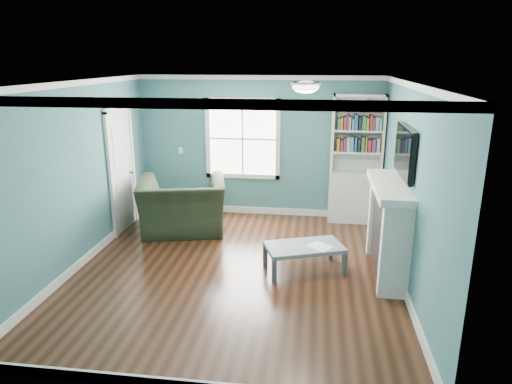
# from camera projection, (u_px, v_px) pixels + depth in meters

# --- Properties ---
(floor) EXTENTS (5.00, 5.00, 0.00)m
(floor) POSITION_uv_depth(u_px,v_px,m) (236.00, 270.00, 6.47)
(floor) COLOR black
(floor) RESTS_ON ground
(room_walls) EXTENTS (5.00, 5.00, 5.00)m
(room_walls) POSITION_uv_depth(u_px,v_px,m) (235.00, 161.00, 6.03)
(room_walls) COLOR teal
(room_walls) RESTS_ON ground
(trim) EXTENTS (4.50, 5.00, 2.60)m
(trim) POSITION_uv_depth(u_px,v_px,m) (235.00, 186.00, 6.12)
(trim) COLOR white
(trim) RESTS_ON ground
(window) EXTENTS (1.40, 0.06, 1.50)m
(window) POSITION_uv_depth(u_px,v_px,m) (243.00, 139.00, 8.47)
(window) COLOR white
(window) RESTS_ON room_walls
(bookshelf) EXTENTS (0.90, 0.35, 2.31)m
(bookshelf) POSITION_uv_depth(u_px,v_px,m) (355.00, 172.00, 8.18)
(bookshelf) COLOR silver
(bookshelf) RESTS_ON ground
(fireplace) EXTENTS (0.44, 1.58, 1.30)m
(fireplace) POSITION_uv_depth(u_px,v_px,m) (388.00, 230.00, 6.22)
(fireplace) COLOR black
(fireplace) RESTS_ON ground
(tv) EXTENTS (0.06, 1.10, 0.65)m
(tv) POSITION_uv_depth(u_px,v_px,m) (405.00, 152.00, 5.90)
(tv) COLOR black
(tv) RESTS_ON fireplace
(door) EXTENTS (0.12, 0.98, 2.17)m
(door) POSITION_uv_depth(u_px,v_px,m) (122.00, 169.00, 7.78)
(door) COLOR silver
(door) RESTS_ON ground
(ceiling_fixture) EXTENTS (0.38, 0.38, 0.15)m
(ceiling_fixture) POSITION_uv_depth(u_px,v_px,m) (306.00, 86.00, 5.74)
(ceiling_fixture) COLOR white
(ceiling_fixture) RESTS_ON room_walls
(light_switch) EXTENTS (0.08, 0.01, 0.12)m
(light_switch) POSITION_uv_depth(u_px,v_px,m) (181.00, 150.00, 8.69)
(light_switch) COLOR white
(light_switch) RESTS_ON room_walls
(recliner) EXTENTS (1.60, 1.23, 1.24)m
(recliner) POSITION_uv_depth(u_px,v_px,m) (182.00, 197.00, 7.76)
(recliner) COLOR black
(recliner) RESTS_ON ground
(coffee_table) EXTENTS (1.19, 0.90, 0.38)m
(coffee_table) POSITION_uv_depth(u_px,v_px,m) (304.00, 249.00, 6.36)
(coffee_table) COLOR #464B54
(coffee_table) RESTS_ON ground
(paper_sheet) EXTENTS (0.40, 0.39, 0.00)m
(paper_sheet) POSITION_uv_depth(u_px,v_px,m) (320.00, 246.00, 6.30)
(paper_sheet) COLOR white
(paper_sheet) RESTS_ON coffee_table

